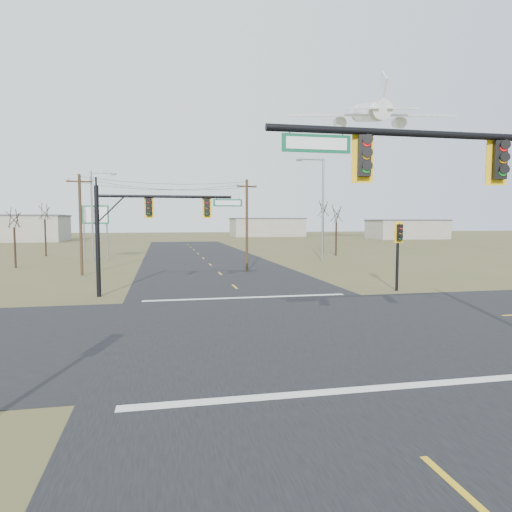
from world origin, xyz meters
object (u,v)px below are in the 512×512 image
Objects in this scene: streetlight_c at (94,211)px; mast_arm_far at (151,217)px; utility_pole_near at (247,224)px; bare_tree_c at (336,213)px; mast_arm_near at (510,190)px; pedestal_signal_ne at (399,241)px; bare_tree_a at (14,217)px; highway_sign at (95,222)px; streetlight_a at (321,204)px; bare_tree_d at (323,208)px; bare_tree_b at (44,211)px; utility_pole_far at (81,223)px.

mast_arm_far is at bearing -55.17° from streetlight_c.
bare_tree_c is (14.72, 15.94, 1.19)m from utility_pole_near.
bare_tree_c is (12.57, 44.49, 0.07)m from mast_arm_near.
utility_pole_near is at bearing 125.08° from pedestal_signal_ne.
highway_sign is at bearing 47.99° from bare_tree_a.
pedestal_signal_ne is at bearing -112.69° from streetlight_a.
bare_tree_d is at bearing 33.42° from highway_sign.
bare_tree_d reaches higher than mast_arm_near.
bare_tree_d is at bearing -4.07° from bare_tree_b.
utility_pole_near reaches higher than mast_arm_near.
mast_arm_far is 26.94m from highway_sign.
utility_pole_far is at bearing -46.02° from bare_tree_a.
bare_tree_a is at bearing 139.21° from mast_arm_far.
bare_tree_b is at bearing 134.49° from pedestal_signal_ne.
utility_pole_far is (-16.06, 28.70, -1.02)m from mast_arm_near.
bare_tree_a is at bearing -87.09° from bare_tree_b.
pedestal_signal_ne is 35.25m from streetlight_c.
utility_pole_far is 14.21m from streetlight_c.
mast_arm_near is at bearing -103.93° from pedestal_signal_ne.
mast_arm_far reaches higher than bare_tree_a.
pedestal_signal_ne is 0.73× the size of bare_tree_a.
utility_pole_far is at bearing 153.56° from pedestal_signal_ne.
streetlight_a is at bearing 88.96° from pedestal_signal_ne.
utility_pole_near is 21.73m from bare_tree_c.
streetlight_c is (-22.27, 27.22, 2.37)m from pedestal_signal_ne.
streetlight_a reaches higher than bare_tree_d.
bare_tree_c is at bearing 64.62° from mast_arm_far.
bare_tree_a is (-6.42, -7.13, 0.43)m from highway_sign.
utility_pole_far is 1.16× the size of bare_tree_b.
highway_sign is (-22.23, 27.72, 1.14)m from pedestal_signal_ne.
bare_tree_b is at bearing 92.91° from bare_tree_a.
streetlight_c is at bearing 134.29° from pedestal_signal_ne.
mast_arm_far is 1.06× the size of utility_pole_far.
mast_arm_far is at bearing -62.68° from utility_pole_far.
streetlight_c is (-16.92, 42.83, 0.25)m from mast_arm_near.
bare_tree_d is at bearing 94.92° from mast_arm_near.
mast_arm_near is 1.72× the size of highway_sign.
utility_pole_far reaches higher than utility_pole_near.
bare_tree_c is (22.72, 27.24, 0.68)m from mast_arm_far.
utility_pole_far reaches higher than highway_sign.
bare_tree_a is at bearing -160.66° from bare_tree_d.
bare_tree_b is 37.27m from bare_tree_c.
pedestal_signal_ne is at bearing -59.91° from utility_pole_near.
bare_tree_a is (-23.30, 36.21, -0.56)m from mast_arm_near.
mast_arm_near reaches higher than pedestal_signal_ne.
mast_arm_far is 1.15× the size of bare_tree_d.
streetlight_c is (-0.86, 14.13, 1.27)m from utility_pole_far.
streetlight_c is 1.30× the size of bare_tree_d.
pedestal_signal_ne is 0.45× the size of streetlight_c.
mast_arm_near is at bearing -104.20° from bare_tree_d.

